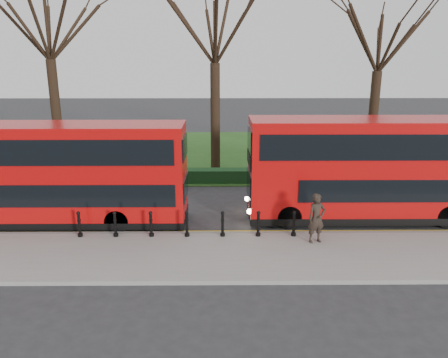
{
  "coord_description": "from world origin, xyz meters",
  "views": [
    {
      "loc": [
        2.34,
        -17.56,
        7.1
      ],
      "look_at": [
        2.48,
        0.5,
        2.0
      ],
      "focal_mm": 35.0,
      "sensor_mm": 36.0,
      "label": 1
    }
  ],
  "objects_px": {
    "pedestrian": "(317,218)",
    "bus_rear": "(378,170)",
    "bollard_row": "(187,224)",
    "bus_lead": "(57,175)"
  },
  "relations": [
    {
      "from": "bus_rear",
      "to": "pedestrian",
      "type": "relative_size",
      "value": 5.82
    },
    {
      "from": "bollard_row",
      "to": "bus_lead",
      "type": "distance_m",
      "value": 6.15
    },
    {
      "from": "bus_rear",
      "to": "bollard_row",
      "type": "bearing_deg",
      "value": -164.52
    },
    {
      "from": "pedestrian",
      "to": "bus_rear",
      "type": "bearing_deg",
      "value": 22.96
    },
    {
      "from": "bollard_row",
      "to": "bus_rear",
      "type": "distance_m",
      "value": 8.73
    },
    {
      "from": "bus_lead",
      "to": "pedestrian",
      "type": "height_order",
      "value": "bus_lead"
    },
    {
      "from": "bus_lead",
      "to": "pedestrian",
      "type": "distance_m",
      "value": 11.01
    },
    {
      "from": "bus_lead",
      "to": "pedestrian",
      "type": "xyz_separation_m",
      "value": [
        10.67,
        -2.45,
        -1.08
      ]
    },
    {
      "from": "bus_rear",
      "to": "pedestrian",
      "type": "height_order",
      "value": "bus_rear"
    },
    {
      "from": "bus_lead",
      "to": "bus_rear",
      "type": "distance_m",
      "value": 13.93
    }
  ]
}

